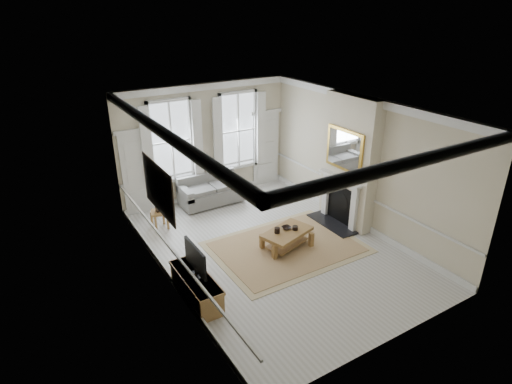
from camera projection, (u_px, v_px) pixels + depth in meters
floor at (273, 249)px, 10.26m from camera, size 7.20×7.20×0.00m
ceiling at (276, 108)px, 8.88m from camera, size 7.20×7.20×0.00m
back_wall at (206, 142)px, 12.38m from camera, size 5.20×0.00×5.20m
left_wall at (163, 210)px, 8.34m from camera, size 0.00×7.20×7.20m
right_wall at (360, 163)px, 10.81m from camera, size 0.00×7.20×7.20m
window_left at (171, 142)px, 11.76m from camera, size 1.26×0.20×2.20m
window_right at (238, 131)px, 12.76m from camera, size 1.26×0.20×2.20m
door_left at (139, 174)px, 11.60m from camera, size 0.90×0.08×2.30m
door_right at (266, 149)px, 13.55m from camera, size 0.90×0.08×2.30m
painting at (158, 188)px, 8.45m from camera, size 0.05×1.66×1.06m
chimney_breast at (349, 162)px, 10.88m from camera, size 0.35×1.70×3.38m
hearth at (332, 224)px, 11.36m from camera, size 0.55×1.50×0.05m
fireplace at (340, 198)px, 11.17m from camera, size 0.21×1.45×1.33m
mirror at (344, 150)px, 10.63m from camera, size 0.06×1.26×1.06m
sofa at (210, 192)px, 12.47m from camera, size 1.81×0.88×0.85m
side_table at (159, 215)px, 11.05m from camera, size 0.50×0.50×0.49m
rug at (286, 247)px, 10.31m from camera, size 3.50×2.60×0.02m
coffee_table at (287, 234)px, 10.16m from camera, size 1.37×1.03×0.45m
ceramic_pot_a at (277, 230)px, 10.02m from camera, size 0.13×0.13×0.13m
ceramic_pot_b at (295, 228)px, 10.16m from camera, size 0.13×0.13×0.10m
bowl at (286, 228)px, 10.22m from camera, size 0.22×0.22×0.05m
tv_stand at (196, 287)px, 8.43m from camera, size 0.48×1.51×0.54m
tv at (195, 259)px, 8.17m from camera, size 0.08×0.90×0.68m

